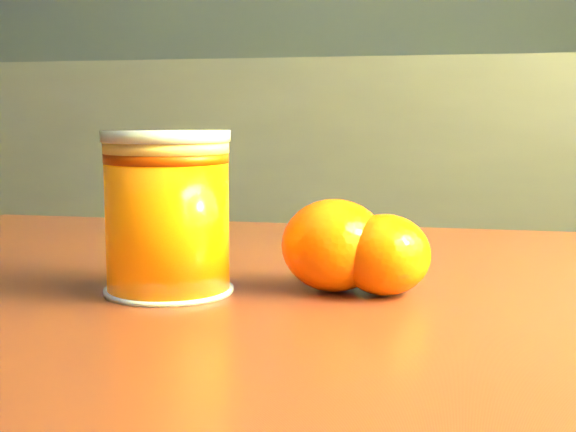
# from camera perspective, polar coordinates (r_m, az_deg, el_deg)

# --- Properties ---
(kitchen_counter) EXTENTS (3.15, 0.60, 0.90)m
(kitchen_counter) POSITION_cam_1_polar(r_m,az_deg,el_deg) (2.15, -14.04, -1.96)
(kitchen_counter) COLOR #515156
(kitchen_counter) RESTS_ON ground
(table) EXTENTS (0.93, 0.67, 0.68)m
(table) POSITION_cam_1_polar(r_m,az_deg,el_deg) (0.57, 3.95, -13.83)
(table) COLOR maroon
(table) RESTS_ON ground
(juice_glass) EXTENTS (0.09, 0.09, 0.11)m
(juice_glass) POSITION_cam_1_polar(r_m,az_deg,el_deg) (0.54, -8.56, 0.19)
(juice_glass) COLOR orange
(juice_glass) RESTS_ON table
(orange_front) EXTENTS (0.07, 0.07, 0.05)m
(orange_front) POSITION_cam_1_polar(r_m,az_deg,el_deg) (0.54, 6.88, -2.74)
(orange_front) COLOR #FF5F05
(orange_front) RESTS_ON table
(orange_back) EXTENTS (0.09, 0.09, 0.06)m
(orange_back) POSITION_cam_1_polar(r_m,az_deg,el_deg) (0.55, 3.29, -2.08)
(orange_back) COLOR #FF5F05
(orange_back) RESTS_ON table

